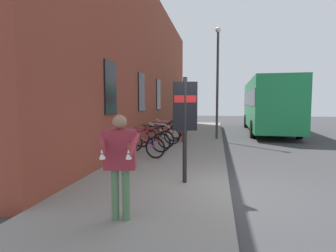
{
  "coord_description": "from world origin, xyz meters",
  "views": [
    {
      "loc": [
        -6.08,
        0.3,
        1.95
      ],
      "look_at": [
        2.63,
        1.82,
        1.21
      ],
      "focal_mm": 29.94,
      "sensor_mm": 36.0,
      "label": 1
    }
  ],
  "objects_px": {
    "pedestrian_by_facade": "(184,121)",
    "bicycle_beside_lamp": "(147,142)",
    "bicycle_under_window": "(166,131)",
    "transit_info_sign": "(185,113)",
    "pedestrian_near_bus": "(185,119)",
    "bicycle_mid_rack": "(154,138)",
    "bicycle_leaning_wall": "(163,133)",
    "bicycle_by_door": "(141,146)",
    "bicycle_end_of_row": "(161,135)",
    "tourist_with_hotdogs": "(120,156)",
    "street_lamp": "(218,74)",
    "city_bus": "(268,103)"
  },
  "relations": [
    {
      "from": "city_bus",
      "to": "street_lamp",
      "type": "distance_m",
      "value": 6.15
    },
    {
      "from": "bicycle_by_door",
      "to": "street_lamp",
      "type": "xyz_separation_m",
      "value": [
        5.3,
        -2.48,
        2.87
      ]
    },
    {
      "from": "bicycle_mid_rack",
      "to": "bicycle_end_of_row",
      "type": "xyz_separation_m",
      "value": [
        1.05,
        -0.07,
        0.0
      ]
    },
    {
      "from": "tourist_with_hotdogs",
      "to": "street_lamp",
      "type": "height_order",
      "value": "street_lamp"
    },
    {
      "from": "bicycle_end_of_row",
      "to": "transit_info_sign",
      "type": "distance_m",
      "value": 6.09
    },
    {
      "from": "bicycle_mid_rack",
      "to": "pedestrian_by_facade",
      "type": "relative_size",
      "value": 1.09
    },
    {
      "from": "tourist_with_hotdogs",
      "to": "pedestrian_near_bus",
      "type": "bearing_deg",
      "value": 0.97
    },
    {
      "from": "pedestrian_by_facade",
      "to": "bicycle_beside_lamp",
      "type": "bearing_deg",
      "value": 161.11
    },
    {
      "from": "street_lamp",
      "to": "city_bus",
      "type": "bearing_deg",
      "value": -33.54
    },
    {
      "from": "bicycle_end_of_row",
      "to": "city_bus",
      "type": "height_order",
      "value": "city_bus"
    },
    {
      "from": "bicycle_leaning_wall",
      "to": "tourist_with_hotdogs",
      "type": "height_order",
      "value": "tourist_with_hotdogs"
    },
    {
      "from": "bicycle_end_of_row",
      "to": "transit_info_sign",
      "type": "bearing_deg",
      "value": -163.17
    },
    {
      "from": "bicycle_by_door",
      "to": "transit_info_sign",
      "type": "height_order",
      "value": "transit_info_sign"
    },
    {
      "from": "pedestrian_by_facade",
      "to": "city_bus",
      "type": "bearing_deg",
      "value": -37.17
    },
    {
      "from": "bicycle_under_window",
      "to": "city_bus",
      "type": "distance_m",
      "value": 7.96
    },
    {
      "from": "transit_info_sign",
      "to": "tourist_with_hotdogs",
      "type": "distance_m",
      "value": 2.45
    },
    {
      "from": "bicycle_mid_rack",
      "to": "bicycle_leaning_wall",
      "type": "xyz_separation_m",
      "value": [
        2.11,
        0.02,
        0.0
      ]
    },
    {
      "from": "transit_info_sign",
      "to": "city_bus",
      "type": "xyz_separation_m",
      "value": [
        12.98,
        -4.01,
        0.2
      ]
    },
    {
      "from": "bicycle_end_of_row",
      "to": "tourist_with_hotdogs",
      "type": "distance_m",
      "value": 8.06
    },
    {
      "from": "bicycle_by_door",
      "to": "transit_info_sign",
      "type": "xyz_separation_m",
      "value": [
        -2.7,
        -1.77,
        1.21
      ]
    },
    {
      "from": "bicycle_leaning_wall",
      "to": "transit_info_sign",
      "type": "relative_size",
      "value": 0.74
    },
    {
      "from": "bicycle_under_window",
      "to": "pedestrian_by_facade",
      "type": "xyz_separation_m",
      "value": [
        -1.16,
        -1.03,
        0.6
      ]
    },
    {
      "from": "street_lamp",
      "to": "bicycle_by_door",
      "type": "bearing_deg",
      "value": 154.92
    },
    {
      "from": "bicycle_end_of_row",
      "to": "bicycle_under_window",
      "type": "xyz_separation_m",
      "value": [
        2.06,
        0.12,
        0.0
      ]
    },
    {
      "from": "bicycle_beside_lamp",
      "to": "pedestrian_near_bus",
      "type": "height_order",
      "value": "pedestrian_near_bus"
    },
    {
      "from": "bicycle_under_window",
      "to": "pedestrian_near_bus",
      "type": "relative_size",
      "value": 1.09
    },
    {
      "from": "city_bus",
      "to": "pedestrian_by_facade",
      "type": "height_order",
      "value": "city_bus"
    },
    {
      "from": "bicycle_end_of_row",
      "to": "bicycle_under_window",
      "type": "bearing_deg",
      "value": 3.25
    },
    {
      "from": "bicycle_by_door",
      "to": "pedestrian_near_bus",
      "type": "distance_m",
      "value": 5.35
    },
    {
      "from": "bicycle_leaning_wall",
      "to": "city_bus",
      "type": "height_order",
      "value": "city_bus"
    },
    {
      "from": "bicycle_by_door",
      "to": "bicycle_mid_rack",
      "type": "height_order",
      "value": "same"
    },
    {
      "from": "bicycle_leaning_wall",
      "to": "transit_info_sign",
      "type": "distance_m",
      "value": 7.12
    },
    {
      "from": "city_bus",
      "to": "street_lamp",
      "type": "relative_size",
      "value": 1.91
    },
    {
      "from": "transit_info_sign",
      "to": "street_lamp",
      "type": "relative_size",
      "value": 0.43
    },
    {
      "from": "bicycle_under_window",
      "to": "transit_info_sign",
      "type": "bearing_deg",
      "value": -166.64
    },
    {
      "from": "bicycle_mid_rack",
      "to": "pedestrian_near_bus",
      "type": "height_order",
      "value": "pedestrian_near_bus"
    },
    {
      "from": "bicycle_by_door",
      "to": "street_lamp",
      "type": "bearing_deg",
      "value": -25.08
    },
    {
      "from": "pedestrian_near_bus",
      "to": "bicycle_mid_rack",
      "type": "bearing_deg",
      "value": 164.97
    },
    {
      "from": "bicycle_end_of_row",
      "to": "bicycle_leaning_wall",
      "type": "bearing_deg",
      "value": 4.9
    },
    {
      "from": "bicycle_beside_lamp",
      "to": "transit_info_sign",
      "type": "bearing_deg",
      "value": -153.79
    },
    {
      "from": "bicycle_beside_lamp",
      "to": "pedestrian_near_bus",
      "type": "bearing_deg",
      "value": -11.95
    },
    {
      "from": "pedestrian_by_facade",
      "to": "bicycle_under_window",
      "type": "bearing_deg",
      "value": 41.68
    },
    {
      "from": "transit_info_sign",
      "to": "pedestrian_near_bus",
      "type": "xyz_separation_m",
      "value": [
        7.95,
        0.91,
        -0.61
      ]
    },
    {
      "from": "street_lamp",
      "to": "bicycle_leaning_wall",
      "type": "bearing_deg",
      "value": 115.84
    },
    {
      "from": "bicycle_leaning_wall",
      "to": "transit_info_sign",
      "type": "height_order",
      "value": "transit_info_sign"
    },
    {
      "from": "bicycle_end_of_row",
      "to": "transit_info_sign",
      "type": "xyz_separation_m",
      "value": [
        -5.71,
        -1.73,
        1.21
      ]
    },
    {
      "from": "bicycle_beside_lamp",
      "to": "transit_info_sign",
      "type": "xyz_separation_m",
      "value": [
        -3.69,
        -1.82,
        1.21
      ]
    },
    {
      "from": "bicycle_beside_lamp",
      "to": "street_lamp",
      "type": "height_order",
      "value": "street_lamp"
    },
    {
      "from": "bicycle_under_window",
      "to": "street_lamp",
      "type": "xyz_separation_m",
      "value": [
        0.23,
        -2.56,
        2.87
      ]
    },
    {
      "from": "bicycle_by_door",
      "to": "bicycle_leaning_wall",
      "type": "relative_size",
      "value": 0.98
    }
  ]
}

